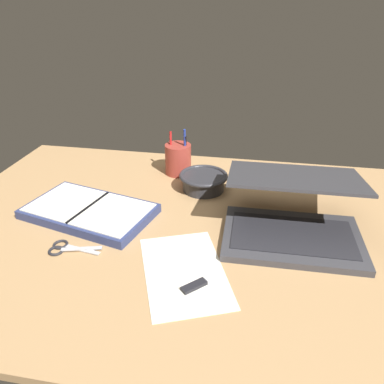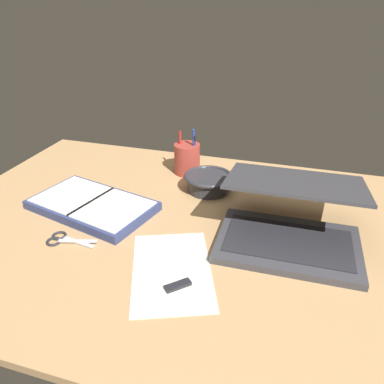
{
  "view_description": "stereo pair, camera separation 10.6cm",
  "coord_description": "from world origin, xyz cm",
  "px_view_note": "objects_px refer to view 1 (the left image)",
  "views": [
    {
      "loc": [
        19.08,
        -84.94,
        59.46
      ],
      "look_at": [
        2.35,
        7.27,
        9.0
      ],
      "focal_mm": 35.0,
      "sensor_mm": 36.0,
      "label": 1
    },
    {
      "loc": [
        29.41,
        -82.45,
        59.46
      ],
      "look_at": [
        2.35,
        7.27,
        9.0
      ],
      "focal_mm": 35.0,
      "sensor_mm": 36.0,
      "label": 2
    }
  ],
  "objects_px": {
    "laptop": "(293,216)",
    "bowl": "(203,181)",
    "scissors": "(64,248)",
    "planner": "(89,211)",
    "pen_cup": "(178,159)"
  },
  "relations": [
    {
      "from": "bowl",
      "to": "planner",
      "type": "distance_m",
      "value": 0.37
    },
    {
      "from": "bowl",
      "to": "scissors",
      "type": "bearing_deg",
      "value": -127.77
    },
    {
      "from": "pen_cup",
      "to": "scissors",
      "type": "xyz_separation_m",
      "value": [
        -0.19,
        -0.49,
        -0.05
      ]
    },
    {
      "from": "pen_cup",
      "to": "scissors",
      "type": "height_order",
      "value": "pen_cup"
    },
    {
      "from": "laptop",
      "to": "pen_cup",
      "type": "relative_size",
      "value": 2.16
    },
    {
      "from": "laptop",
      "to": "scissors",
      "type": "relative_size",
      "value": 2.69
    },
    {
      "from": "scissors",
      "to": "laptop",
      "type": "bearing_deg",
      "value": 14.44
    },
    {
      "from": "planner",
      "to": "scissors",
      "type": "xyz_separation_m",
      "value": [
        0.0,
        -0.16,
        -0.01
      ]
    },
    {
      "from": "laptop",
      "to": "pen_cup",
      "type": "height_order",
      "value": "pen_cup"
    },
    {
      "from": "laptop",
      "to": "planner",
      "type": "bearing_deg",
      "value": -179.65
    },
    {
      "from": "scissors",
      "to": "planner",
      "type": "bearing_deg",
      "value": 88.6
    },
    {
      "from": "planner",
      "to": "scissors",
      "type": "bearing_deg",
      "value": -74.5
    },
    {
      "from": "laptop",
      "to": "bowl",
      "type": "bearing_deg",
      "value": 141.84
    },
    {
      "from": "laptop",
      "to": "pen_cup",
      "type": "distance_m",
      "value": 0.49
    },
    {
      "from": "laptop",
      "to": "scissors",
      "type": "xyz_separation_m",
      "value": [
        -0.57,
        -0.18,
        -0.05
      ]
    }
  ]
}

